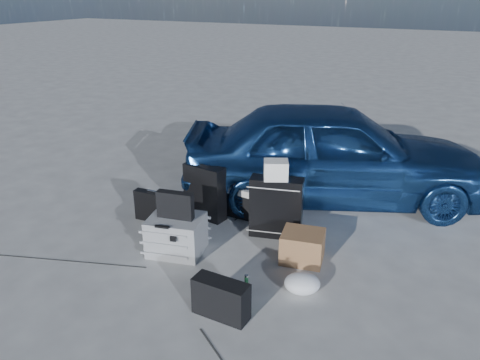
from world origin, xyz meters
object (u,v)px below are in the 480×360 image
at_px(pelican_case, 176,235).
at_px(green_bottle, 246,293).
at_px(suitcase_left, 205,192).
at_px(cardboard_box, 302,247).
at_px(briefcase, 154,207).
at_px(duffel_bag, 246,204).
at_px(suitcase_right, 276,207).
at_px(car, 333,152).

height_order(pelican_case, green_bottle, pelican_case).
relative_size(suitcase_left, green_bottle, 1.99).
bearing_deg(suitcase_left, cardboard_box, -8.10).
relative_size(briefcase, duffel_bag, 0.76).
bearing_deg(briefcase, suitcase_left, 33.37).
distance_m(suitcase_right, cardboard_box, 0.58).
height_order(pelican_case, duffel_bag, pelican_case).
relative_size(car, duffel_bag, 5.96).
xyz_separation_m(cardboard_box, green_bottle, (-0.15, -0.92, 0.01)).
distance_m(suitcase_left, cardboard_box, 1.38).
bearing_deg(suitcase_right, car, 64.59).
xyz_separation_m(duffel_bag, cardboard_box, (0.91, -0.63, -0.00)).
relative_size(car, green_bottle, 11.29).
xyz_separation_m(car, briefcase, (-1.60, -1.50, -0.43)).
xyz_separation_m(car, cardboard_box, (0.18, -1.54, -0.46)).
height_order(briefcase, green_bottle, briefcase).
bearing_deg(suitcase_right, briefcase, 179.10).
bearing_deg(pelican_case, green_bottle, -39.92).
bearing_deg(suitcase_left, pelican_case, -71.96).
distance_m(suitcase_left, green_bottle, 1.75).
bearing_deg(duffel_bag, briefcase, -143.83).
bearing_deg(green_bottle, pelican_case, 153.13).
xyz_separation_m(briefcase, green_bottle, (1.62, -0.96, -0.02)).
bearing_deg(briefcase, green_bottle, -33.80).
xyz_separation_m(suitcase_right, cardboard_box, (0.42, -0.35, -0.18)).
relative_size(duffel_bag, cardboard_box, 1.52).
xyz_separation_m(pelican_case, suitcase_left, (-0.14, 0.79, 0.13)).
height_order(duffel_bag, green_bottle, green_bottle).
bearing_deg(pelican_case, car, 49.81).
distance_m(suitcase_right, duffel_bag, 0.59).
distance_m(car, pelican_case, 2.23).
bearing_deg(duffel_bag, suitcase_left, -146.86).
relative_size(suitcase_right, duffel_bag, 1.09).
relative_size(pelican_case, suitcase_left, 0.83).
xyz_separation_m(briefcase, duffel_bag, (0.87, 0.59, -0.03)).
bearing_deg(suitcase_right, cardboard_box, -53.01).
relative_size(briefcase, cardboard_box, 1.15).
relative_size(cardboard_box, green_bottle, 1.25).
xyz_separation_m(suitcase_left, suitcase_right, (0.89, -0.04, 0.01)).
bearing_deg(green_bottle, duffel_bag, 115.84).
relative_size(pelican_case, briefcase, 1.14).
bearing_deg(suitcase_left, duffel_bag, 39.26).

